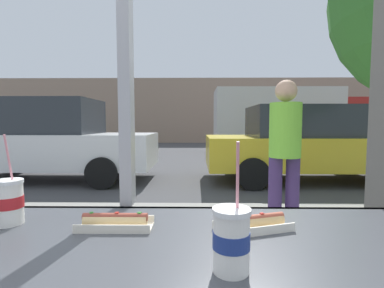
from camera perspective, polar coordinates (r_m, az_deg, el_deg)
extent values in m
plane|color=#424244|center=(9.19, -1.03, -3.91)|extent=(60.00, 60.00, 0.00)
cube|color=gray|center=(2.98, -5.21, -20.49)|extent=(16.00, 2.80, 0.11)
cube|color=#2A2C30|center=(1.21, -13.51, -12.93)|extent=(2.18, 0.02, 0.02)
cube|color=#9E9EA3|center=(1.26, -13.48, 20.32)|extent=(0.05, 0.08, 1.39)
cube|color=gray|center=(19.25, -0.06, 6.77)|extent=(28.00, 1.20, 4.30)
cylinder|color=white|center=(1.16, -33.32, -10.19)|extent=(0.09, 0.09, 0.14)
cylinder|color=red|center=(1.16, -33.33, -9.85)|extent=(0.09, 0.09, 0.04)
cylinder|color=black|center=(1.14, -33.46, -6.93)|extent=(0.08, 0.08, 0.01)
cylinder|color=white|center=(1.14, -33.48, -6.43)|extent=(0.09, 0.09, 0.01)
cylinder|color=pink|center=(1.12, -33.28, -3.30)|extent=(0.01, 0.05, 0.20)
cylinder|color=white|center=(0.69, 8.02, -19.36)|extent=(0.08, 0.08, 0.14)
cylinder|color=navy|center=(0.69, 8.03, -18.83)|extent=(0.09, 0.09, 0.04)
cylinder|color=black|center=(0.67, 8.08, -14.23)|extent=(0.08, 0.08, 0.01)
cylinder|color=white|center=(0.67, 8.09, -13.41)|extent=(0.09, 0.09, 0.01)
cylinder|color=pink|center=(0.64, 9.29, -8.11)|extent=(0.01, 0.05, 0.20)
cube|color=beige|center=(0.99, -15.36, -16.09)|extent=(0.24, 0.09, 0.01)
cube|color=beige|center=(0.95, -16.17, -16.40)|extent=(0.24, 0.01, 0.03)
cube|color=beige|center=(1.03, -14.65, -14.65)|extent=(0.24, 0.01, 0.03)
cylinder|color=#DBB77A|center=(0.99, -15.39, -14.83)|extent=(0.21, 0.04, 0.04)
cylinder|color=brown|center=(0.98, -15.40, -14.17)|extent=(0.21, 0.03, 0.03)
cube|color=#337A2D|center=(1.00, -19.87, -13.17)|extent=(0.01, 0.01, 0.01)
cube|color=#337A2D|center=(0.96, -10.69, -13.77)|extent=(0.01, 0.01, 0.01)
cube|color=red|center=(0.98, -15.08, -13.52)|extent=(0.01, 0.01, 0.01)
cube|color=silver|center=(0.97, 12.39, -16.64)|extent=(0.26, 0.16, 0.01)
cube|color=silver|center=(0.93, 13.84, -16.90)|extent=(0.24, 0.08, 0.03)
cube|color=silver|center=(1.00, 11.08, -15.22)|extent=(0.24, 0.08, 0.03)
cylinder|color=tan|center=(0.96, 12.41, -15.36)|extent=(0.21, 0.10, 0.04)
cylinder|color=#9E4733|center=(0.95, 12.42, -14.68)|extent=(0.21, 0.09, 0.03)
cube|color=beige|center=(0.91, 7.69, -14.67)|extent=(0.02, 0.01, 0.01)
cube|color=red|center=(0.97, 14.11, -13.73)|extent=(0.01, 0.01, 0.01)
cube|color=beige|center=(0.92, 8.63, -14.55)|extent=(0.02, 0.02, 0.01)
cube|color=red|center=(0.92, 9.19, -14.47)|extent=(0.01, 0.01, 0.01)
cube|color=beige|center=(0.92, 8.92, -14.51)|extent=(0.01, 0.01, 0.01)
cube|color=silver|center=(7.15, -26.87, -1.11)|extent=(4.69, 1.73, 0.75)
cube|color=#282D33|center=(7.21, -28.39, 4.95)|extent=(2.44, 1.52, 0.78)
cylinder|color=black|center=(7.47, -13.69, -3.44)|extent=(0.64, 0.18, 0.64)
cylinder|color=black|center=(5.83, -17.97, -5.68)|extent=(0.64, 0.18, 0.64)
cylinder|color=black|center=(8.67, -32.65, -2.95)|extent=(0.64, 0.18, 0.64)
cube|color=gold|center=(6.81, 22.33, -1.46)|extent=(4.47, 1.86, 0.69)
cube|color=#282D33|center=(6.75, 21.84, 4.31)|extent=(2.33, 1.64, 0.68)
cylinder|color=black|center=(8.27, 28.87, -3.12)|extent=(0.64, 0.18, 0.64)
cylinder|color=black|center=(7.38, 9.47, -3.47)|extent=(0.64, 0.18, 0.64)
cylinder|color=black|center=(5.57, 12.35, -6.03)|extent=(0.64, 0.18, 0.64)
cube|color=beige|center=(12.63, 16.44, 5.42)|extent=(5.10, 2.20, 2.30)
cube|color=maroon|center=(13.91, 29.88, 4.08)|extent=(1.90, 2.10, 1.90)
cylinder|color=black|center=(14.86, 27.78, 0.46)|extent=(0.90, 0.24, 0.90)
cylinder|color=black|center=(13.03, 31.97, -0.16)|extent=(0.90, 0.24, 0.90)
cylinder|color=black|center=(13.52, 11.28, 0.54)|extent=(0.90, 0.24, 0.90)
cylinder|color=black|center=(11.37, 13.29, -0.18)|extent=(0.90, 0.24, 0.90)
cylinder|color=#412D5E|center=(3.09, 16.59, -10.37)|extent=(0.14, 0.14, 0.84)
cylinder|color=#412D5E|center=(3.14, 19.80, -10.20)|extent=(0.14, 0.14, 0.84)
cylinder|color=#75C538|center=(3.02, 18.52, 2.69)|extent=(0.32, 0.32, 0.56)
sphere|color=tan|center=(3.04, 18.70, 10.26)|extent=(0.22, 0.22, 0.22)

